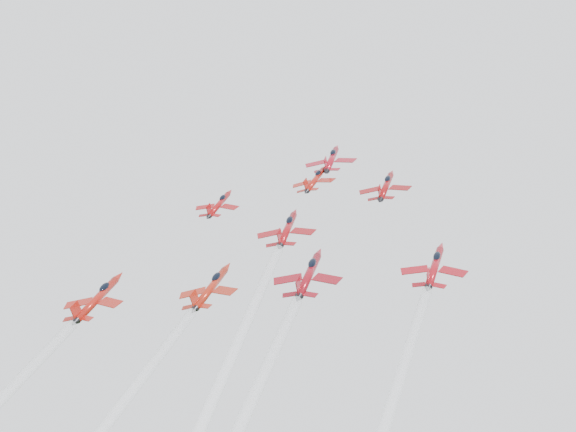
% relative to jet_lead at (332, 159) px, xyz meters
% --- Properties ---
extents(jet_lead, '(10.21, 12.25, 10.18)m').
position_rel_jet_lead_xyz_m(jet_lead, '(0.00, 0.00, 0.00)').
color(jet_lead, '#A30F1E').
extents(jet_row2_left, '(8.59, 10.31, 8.56)m').
position_rel_jet_lead_xyz_m(jet_row2_left, '(-17.97, -12.31, -10.30)').
color(jet_row2_left, '#A20F11').
extents(jet_row2_center, '(8.60, 10.32, 8.58)m').
position_rel_jet_lead_xyz_m(jet_row2_center, '(-0.94, -7.08, -5.93)').
color(jet_row2_center, '#A91A10').
extents(jet_row2_right, '(9.07, 10.88, 9.04)m').
position_rel_jet_lead_xyz_m(jet_row2_right, '(13.33, -11.78, -9.85)').
color(jet_row2_right, maroon).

